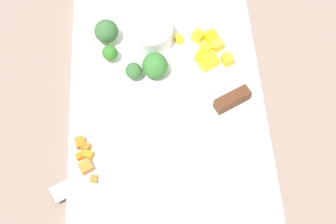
% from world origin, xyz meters
% --- Properties ---
extents(ground_plane, '(4.00, 4.00, 0.00)m').
position_xyz_m(ground_plane, '(0.00, 0.00, 0.00)').
color(ground_plane, gray).
extents(cutting_board, '(0.53, 0.32, 0.01)m').
position_xyz_m(cutting_board, '(0.00, 0.00, 0.01)').
color(cutting_board, white).
rests_on(cutting_board, ground_plane).
extents(prep_bowl, '(0.08, 0.08, 0.04)m').
position_xyz_m(prep_bowl, '(-0.15, -0.02, 0.03)').
color(prep_bowl, white).
rests_on(prep_bowl, cutting_board).
extents(chef_knife, '(0.17, 0.32, 0.02)m').
position_xyz_m(chef_knife, '(0.02, 0.03, 0.02)').
color(chef_knife, silver).
rests_on(chef_knife, cutting_board).
extents(carrot_dice_0, '(0.02, 0.02, 0.01)m').
position_xyz_m(carrot_dice_0, '(0.06, -0.13, 0.02)').
color(carrot_dice_0, orange).
rests_on(carrot_dice_0, cutting_board).
extents(carrot_dice_1, '(0.02, 0.02, 0.01)m').
position_xyz_m(carrot_dice_1, '(0.05, -0.13, 0.02)').
color(carrot_dice_1, orange).
rests_on(carrot_dice_1, cutting_board).
extents(carrot_dice_2, '(0.01, 0.01, 0.01)m').
position_xyz_m(carrot_dice_2, '(0.10, -0.12, 0.02)').
color(carrot_dice_2, orange).
rests_on(carrot_dice_2, cutting_board).
extents(carrot_dice_3, '(0.02, 0.02, 0.01)m').
position_xyz_m(carrot_dice_3, '(0.04, -0.14, 0.02)').
color(carrot_dice_3, orange).
rests_on(carrot_dice_3, cutting_board).
extents(carrot_dice_4, '(0.01, 0.02, 0.01)m').
position_xyz_m(carrot_dice_4, '(0.07, -0.14, 0.02)').
color(carrot_dice_4, orange).
rests_on(carrot_dice_4, cutting_board).
extents(carrot_dice_5, '(0.02, 0.02, 0.01)m').
position_xyz_m(carrot_dice_5, '(0.09, -0.13, 0.02)').
color(carrot_dice_5, orange).
rests_on(carrot_dice_5, cutting_board).
extents(pepper_dice_0, '(0.03, 0.03, 0.02)m').
position_xyz_m(pepper_dice_0, '(-0.10, 0.08, 0.02)').
color(pepper_dice_0, yellow).
rests_on(pepper_dice_0, cutting_board).
extents(pepper_dice_1, '(0.02, 0.02, 0.01)m').
position_xyz_m(pepper_dice_1, '(-0.09, 0.07, 0.02)').
color(pepper_dice_1, yellow).
rests_on(pepper_dice_1, cutting_board).
extents(pepper_dice_2, '(0.02, 0.02, 0.02)m').
position_xyz_m(pepper_dice_2, '(-0.10, 0.06, 0.02)').
color(pepper_dice_2, yellow).
rests_on(pepper_dice_2, cutting_board).
extents(pepper_dice_3, '(0.02, 0.02, 0.01)m').
position_xyz_m(pepper_dice_3, '(-0.15, 0.03, 0.02)').
color(pepper_dice_3, yellow).
rests_on(pepper_dice_3, cutting_board).
extents(pepper_dice_4, '(0.02, 0.02, 0.01)m').
position_xyz_m(pepper_dice_4, '(-0.12, 0.07, 0.02)').
color(pepper_dice_4, yellow).
rests_on(pepper_dice_4, cutting_board).
extents(pepper_dice_5, '(0.03, 0.03, 0.02)m').
position_xyz_m(pepper_dice_5, '(-0.15, 0.06, 0.02)').
color(pepper_dice_5, yellow).
rests_on(pepper_dice_5, cutting_board).
extents(pepper_dice_6, '(0.02, 0.02, 0.02)m').
position_xyz_m(pepper_dice_6, '(-0.09, 0.11, 0.02)').
color(pepper_dice_6, yellow).
rests_on(pepper_dice_6, cutting_board).
extents(pepper_dice_7, '(0.03, 0.03, 0.02)m').
position_xyz_m(pepper_dice_7, '(-0.14, 0.08, 0.02)').
color(pepper_dice_7, yellow).
rests_on(pepper_dice_7, cutting_board).
extents(pepper_dice_8, '(0.03, 0.03, 0.02)m').
position_xyz_m(pepper_dice_8, '(-0.13, 0.09, 0.02)').
color(pepper_dice_8, yellow).
rests_on(pepper_dice_8, cutting_board).
extents(broccoli_floret_0, '(0.04, 0.04, 0.04)m').
position_xyz_m(broccoli_floret_0, '(-0.08, -0.02, 0.03)').
color(broccoli_floret_0, '#88AF59').
rests_on(broccoli_floret_0, cutting_board).
extents(broccoli_floret_1, '(0.03, 0.03, 0.03)m').
position_xyz_m(broccoli_floret_1, '(-0.08, -0.05, 0.03)').
color(broccoli_floret_1, '#95B864').
rests_on(broccoli_floret_1, cutting_board).
extents(broccoli_floret_2, '(0.03, 0.03, 0.03)m').
position_xyz_m(broccoli_floret_2, '(-0.11, -0.09, 0.03)').
color(broccoli_floret_2, '#8CB154').
rests_on(broccoli_floret_2, cutting_board).
extents(broccoli_floret_3, '(0.04, 0.04, 0.05)m').
position_xyz_m(broccoli_floret_3, '(-0.15, -0.10, 0.04)').
color(broccoli_floret_3, '#8EB458').
rests_on(broccoli_floret_3, cutting_board).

